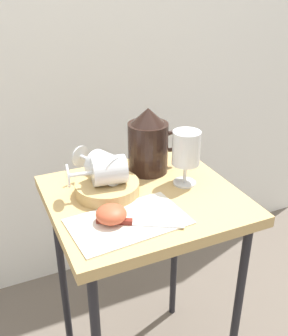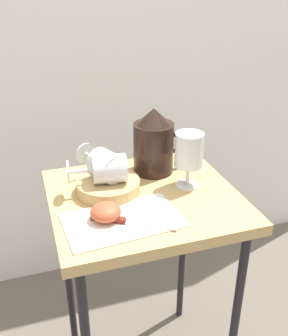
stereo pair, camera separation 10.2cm
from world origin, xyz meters
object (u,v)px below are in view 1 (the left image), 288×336
Objects in this scene: wine_glass_tipped_near at (105,167)px; knife at (127,222)px; pitcher at (148,146)px; apple_half_left at (111,214)px; wine_glass_upright at (186,151)px; table at (144,220)px; basket_tray at (107,188)px; wine_glass_tipped_far at (107,171)px.

wine_glass_tipped_near is 0.18m from knife.
pitcher reaches higher than apple_half_left.
apple_half_left is (-0.25, -0.10, -0.08)m from wine_glass_upright.
wine_glass_tipped_near is (-0.09, 0.06, 0.15)m from table.
wine_glass_upright is (0.13, 0.01, 0.18)m from table.
basket_tray is 0.88× the size of pitcher.
pitcher reaches higher than wine_glass_tipped_near.
wine_glass_tipped_far is at bearing 172.86° from wine_glass_upright.
wine_glass_tipped_far is 0.14m from apple_half_left.
basket_tray is 1.06× the size of wine_glass_tipped_near.
table is 3.71× the size of knife.
wine_glass_tipped_near is at bearing 87.69° from knife.
apple_half_left is at bearing 141.06° from knife.
apple_half_left is (-0.19, -0.21, -0.05)m from pitcher.
pitcher is 0.13m from wine_glass_upright.
table is 4.47× the size of wine_glass_upright.
knife is (-0.22, -0.12, -0.09)m from wine_glass_upright.
basket_tray is 0.19m from pitcher.
wine_glass_tipped_near is (-0.00, 0.01, 0.06)m from basket_tray.
apple_half_left is 0.04m from knife.
wine_glass_upright is 0.27m from knife.
knife is (0.03, -0.02, -0.02)m from apple_half_left.
wine_glass_upright is at bearing -12.87° from wine_glass_tipped_near.
pitcher is at bearing 117.09° from wine_glass_upright.
knife is at bearing -151.28° from wine_glass_upright.
pitcher is at bearing 26.98° from basket_tray.
wine_glass_tipped_near is at bearing 167.13° from wine_glass_upright.
apple_half_left reaches higher than basket_tray.
basket_tray is 0.14m from apple_half_left.
basket_tray reaches higher than knife.
apple_half_left is at bearing -132.36° from pitcher.
knife is at bearing -124.71° from pitcher.
knife is at bearing -38.94° from apple_half_left.
table is 0.18m from wine_glass_tipped_far.
wine_glass_tipped_far is (-0.22, 0.03, -0.03)m from wine_glass_upright.
wine_glass_tipped_far is 0.16m from knife.
wine_glass_upright reaches higher than wine_glass_tipped_far.
pitcher is at bearing 22.63° from wine_glass_tipped_near.
wine_glass_tipped_near is 2.18× the size of apple_half_left.
table is 0.14m from basket_tray.
wine_glass_tipped_far is (-0.16, -0.09, -0.01)m from pitcher.
table is 4.08× the size of basket_tray.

